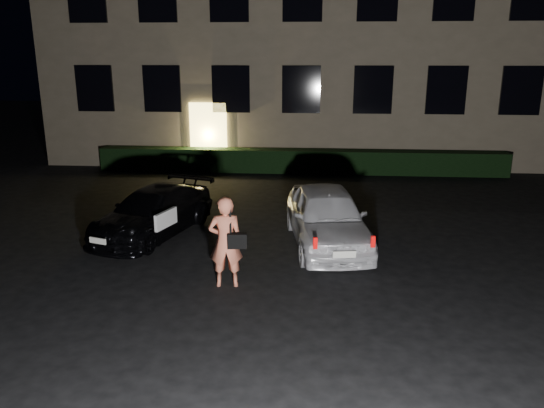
{
  "coord_description": "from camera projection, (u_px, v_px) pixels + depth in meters",
  "views": [
    {
      "loc": [
        0.55,
        -8.87,
        4.25
      ],
      "look_at": [
        -0.34,
        2.0,
        1.16
      ],
      "focal_mm": 35.0,
      "sensor_mm": 36.0,
      "label": 1
    }
  ],
  "objects": [
    {
      "name": "sedan",
      "position": [
        153.0,
        212.0,
        12.84
      ],
      "size": [
        2.68,
        4.15,
        1.12
      ],
      "rotation": [
        0.0,
        0.0,
        -0.31
      ],
      "color": "black",
      "rests_on": "ground"
    },
    {
      "name": "man",
      "position": [
        226.0,
        242.0,
        9.87
      ],
      "size": [
        0.76,
        0.5,
        1.76
      ],
      "rotation": [
        0.0,
        0.0,
        3.27
      ],
      "color": "#D66F52",
      "rests_on": "ground"
    },
    {
      "name": "hedge",
      "position": [
        300.0,
        161.0,
        19.66
      ],
      "size": [
        15.0,
        0.7,
        0.85
      ],
      "primitive_type": "cube",
      "color": "black",
      "rests_on": "ground"
    },
    {
      "name": "building",
      "position": [
        305.0,
        11.0,
        22.45
      ],
      "size": [
        20.0,
        8.11,
        12.0
      ],
      "color": "#716551",
      "rests_on": "ground"
    },
    {
      "name": "ground",
      "position": [
        282.0,
        295.0,
        9.71
      ],
      "size": [
        80.0,
        80.0,
        0.0
      ],
      "primitive_type": "plane",
      "color": "black",
      "rests_on": "ground"
    },
    {
      "name": "hatch",
      "position": [
        327.0,
        217.0,
        12.09
      ],
      "size": [
        2.21,
        4.19,
        1.36
      ],
      "rotation": [
        0.0,
        0.0,
        0.16
      ],
      "color": "silver",
      "rests_on": "ground"
    }
  ]
}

